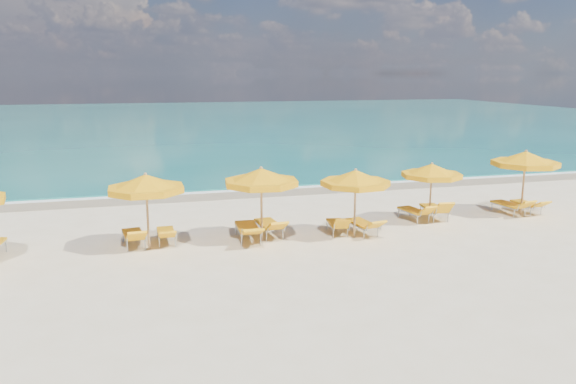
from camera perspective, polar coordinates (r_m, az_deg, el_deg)
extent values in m
plane|color=beige|center=(18.76, 1.20, -4.51)|extent=(120.00, 120.00, 0.00)
cube|color=#12655F|center=(65.67, -10.75, 7.10)|extent=(120.00, 80.00, 0.30)
cube|color=tan|center=(25.73, -3.44, 0.01)|extent=(120.00, 2.60, 0.01)
cube|color=white|center=(26.50, -3.79, 0.35)|extent=(120.00, 1.20, 0.03)
cube|color=white|center=(34.68, -16.51, 2.64)|extent=(14.00, 0.36, 0.05)
cube|color=white|center=(43.61, 2.43, 4.94)|extent=(18.00, 0.30, 0.05)
cylinder|color=tan|center=(17.62, -14.09, -2.08)|extent=(0.07, 0.07, 2.30)
cone|color=#FFAB0D|center=(17.42, -14.25, 1.00)|extent=(3.08, 3.08, 0.46)
cylinder|color=#FFAB0D|center=(17.46, -14.21, 0.28)|extent=(3.11, 3.11, 0.18)
sphere|color=tan|center=(17.38, -14.29, 1.76)|extent=(0.10, 0.10, 0.10)
cylinder|color=tan|center=(17.95, -2.71, -1.40)|extent=(0.07, 0.07, 2.34)
cone|color=#FFAB0D|center=(17.75, -2.74, 1.69)|extent=(2.97, 2.97, 0.47)
cylinder|color=#FFAB0D|center=(17.79, -2.73, 0.96)|extent=(3.00, 3.00, 0.19)
sphere|color=tan|center=(17.70, -2.75, 2.45)|extent=(0.10, 0.10, 0.10)
cylinder|color=tan|center=(18.49, 6.81, -1.28)|extent=(0.07, 0.07, 2.22)
cone|color=#FFAB0D|center=(18.30, 6.88, 1.55)|extent=(2.82, 2.82, 0.44)
cylinder|color=#FFAB0D|center=(18.34, 6.87, 0.89)|extent=(2.84, 2.84, 0.18)
sphere|color=tan|center=(18.26, 6.90, 2.25)|extent=(0.10, 0.10, 0.10)
cylinder|color=tan|center=(20.93, 14.27, -0.16)|extent=(0.07, 0.07, 2.11)
cone|color=#FFAB0D|center=(20.77, 14.40, 2.23)|extent=(2.45, 2.45, 0.42)
cylinder|color=#FFAB0D|center=(20.80, 14.37, 1.67)|extent=(2.47, 2.47, 0.17)
sphere|color=tan|center=(20.74, 14.43, 2.81)|extent=(0.09, 0.09, 0.09)
cylinder|color=tan|center=(23.13, 22.79, 0.77)|extent=(0.07, 0.07, 2.41)
cone|color=#FFAB0D|center=(22.97, 23.00, 3.24)|extent=(2.84, 2.84, 0.48)
cylinder|color=#FFAB0D|center=(23.00, 22.95, 2.66)|extent=(2.86, 2.86, 0.19)
sphere|color=tan|center=(22.94, 23.05, 3.85)|extent=(0.11, 0.11, 0.11)
cube|color=#FFB10F|center=(18.34, -15.45, -4.14)|extent=(0.72, 1.33, 0.08)
cube|color=#FFB10F|center=(17.45, -15.13, -4.33)|extent=(0.63, 0.60, 0.41)
cube|color=#FFB10F|center=(18.46, -12.31, -3.97)|extent=(0.53, 1.17, 0.07)
cube|color=#FFB10F|center=(17.63, -12.16, -4.24)|extent=(0.53, 0.52, 0.34)
cube|color=#FFB10F|center=(18.32, -4.14, -3.57)|extent=(0.71, 1.48, 0.09)
cube|color=#FFB10F|center=(17.30, -3.61, -4.03)|extent=(0.67, 0.69, 0.35)
cube|color=#FFB10F|center=(18.82, -2.02, -3.23)|extent=(0.72, 1.40, 0.08)
cube|color=#FFB10F|center=(17.90, -1.09, -3.46)|extent=(0.65, 0.64, 0.39)
cube|color=#FFB10F|center=(19.12, 4.98, -3.18)|extent=(0.67, 1.23, 0.07)
cube|color=#FFB10F|center=(18.33, 5.51, -3.21)|extent=(0.57, 0.50, 0.44)
cube|color=#FFB10F|center=(19.16, 7.45, -3.13)|extent=(0.74, 1.33, 0.08)
cube|color=#FFB10F|center=(18.40, 8.87, -3.30)|extent=(0.64, 0.62, 0.37)
cube|color=#FFB10F|center=(21.25, 12.57, -1.83)|extent=(0.75, 1.31, 0.08)
cube|color=#FFB10F|center=(20.57, 14.02, -1.84)|extent=(0.63, 0.59, 0.42)
cube|color=#FFB10F|center=(21.67, 14.57, -1.59)|extent=(0.73, 1.39, 0.08)
cube|color=#FFB10F|center=(20.83, 15.58, -1.55)|extent=(0.65, 0.57, 0.50)
cube|color=#FFB10F|center=(23.27, 21.41, -1.15)|extent=(0.73, 1.35, 0.08)
cube|color=#FFB10F|center=(22.62, 22.99, -1.19)|extent=(0.64, 0.62, 0.40)
cube|color=#FFB10F|center=(23.85, 22.97, -1.05)|extent=(0.60, 1.21, 0.07)
cube|color=#FFB10F|center=(23.22, 24.34, -1.15)|extent=(0.56, 0.55, 0.33)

